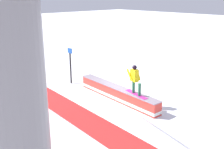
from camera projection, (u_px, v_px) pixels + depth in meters
name	position (u px, v px, depth m)	size (l,w,h in m)	color
ground_plane	(117.00, 99.00, 14.22)	(120.00, 120.00, 0.00)	white
grind_box	(117.00, 94.00, 14.13)	(5.64, 0.93, 0.69)	red
snowboarder	(135.00, 78.00, 12.89)	(1.54, 0.58, 1.42)	#C1278B
safety_fence	(64.00, 108.00, 11.88)	(10.75, 0.06, 1.05)	red
trail_marker	(70.00, 65.00, 16.43)	(0.40, 0.10, 2.21)	#262628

